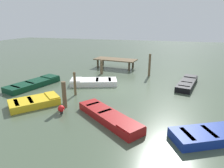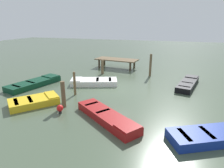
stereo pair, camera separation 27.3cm
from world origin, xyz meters
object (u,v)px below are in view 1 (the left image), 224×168
Objects in this scene: mooring_piling_mid_right at (64,95)px; rowboat_yellow at (35,102)px; rowboat_black at (187,83)px; mooring_piling_center at (75,84)px; rowboat_white at (93,82)px; mooring_piling_far_left at (101,67)px; rowboat_dark_green at (34,84)px; mooring_piling_far_right at (150,65)px; rowboat_red at (109,117)px; dock_segment at (115,60)px; rowboat_blue at (215,134)px; marker_buoy at (61,109)px.

rowboat_yellow is at bearing -171.63° from mooring_piling_mid_right.
mooring_piling_center reaches higher than rowboat_black.
mooring_piling_far_left reaches higher than rowboat_white.
mooring_piling_far_right is (8.04, 5.59, 0.79)m from rowboat_dark_green.
rowboat_red is at bearing -55.54° from rowboat_yellow.
mooring_piling_far_left is (-4.37, -0.59, -0.34)m from mooring_piling_far_right.
rowboat_blue is at bearing -49.57° from dock_segment.
mooring_piling_mid_right is at bearing -79.97° from mooring_piling_center.
rowboat_blue is 1.90× the size of mooring_piling_far_right.
rowboat_white is 5.50m from mooring_piling_far_right.
dock_segment is 1.20× the size of rowboat_white.
mooring_piling_center is 2.86m from marker_buoy.
mooring_piling_far_right is at bearing -155.13° from rowboat_white.
mooring_piling_mid_right is (-6.93, -6.24, 0.55)m from rowboat_black.
mooring_piling_center reaches higher than rowboat_blue.
mooring_piling_mid_right is (0.06, -10.59, -0.06)m from dock_segment.
rowboat_black and rowboat_blue have the same top height.
rowboat_black is at bearing -11.10° from mooring_piling_far_left.
rowboat_white is 1.92× the size of mooring_piling_far_right.
rowboat_yellow is (-4.74, 0.51, 0.00)m from rowboat_red.
mooring_piling_far_left is (-0.52, -2.88, -0.17)m from dock_segment.
mooring_piling_far_right is 7.58m from mooring_piling_center.
dock_segment reaches higher than marker_buoy.
marker_buoy is at bearing -84.48° from mooring_piling_far_left.
rowboat_yellow and rowboat_white have the same top height.
rowboat_dark_green is 3.29× the size of mooring_piling_far_left.
dock_segment is 2.30× the size of mooring_piling_far_right.
rowboat_blue is at bearing -7.30° from mooring_piling_mid_right.
mooring_piling_far_right is (-3.84, 9.28, 0.79)m from rowboat_blue.
rowboat_yellow is at bearing 165.89° from marker_buoy.
mooring_piling_far_right reaches higher than rowboat_blue.
mooring_piling_center is at bearing -123.10° from mooring_piling_far_right.
rowboat_black is 3.03× the size of mooring_piling_far_left.
dock_segment is at bearing -13.17° from rowboat_dark_green.
dock_segment is at bearing 149.36° from mooring_piling_far_right.
mooring_piling_far_left is at bearing 95.52° from marker_buoy.
rowboat_yellow is at bearing 147.86° from rowboat_blue.
marker_buoy is at bearing -63.48° from rowboat_yellow.
mooring_piling_center is (1.49, 2.23, 0.58)m from rowboat_yellow.
rowboat_yellow is 8.10m from mooring_piling_far_left.
mooring_piling_far_right is at bearing 69.34° from rowboat_black.
dock_segment is at bearing -109.94° from rowboat_white.
dock_segment is 1.05× the size of rowboat_dark_green.
rowboat_black is 2.01× the size of mooring_piling_far_right.
mooring_piling_far_left reaches higher than rowboat_dark_green.
mooring_piling_far_right is (3.87, 3.83, 0.79)m from rowboat_white.
mooring_piling_far_right reaches higher than rowboat_dark_green.
mooring_piling_center is (-0.28, -8.63, -0.04)m from dock_segment.
mooring_piling_center reaches higher than rowboat_dark_green.
mooring_piling_mid_right is at bearing -85.71° from mooring_piling_far_left.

